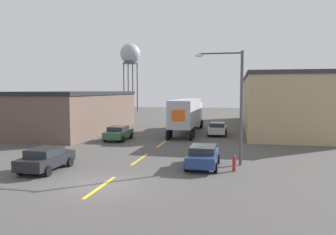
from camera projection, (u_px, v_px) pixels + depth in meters
The scene contains 12 objects.
ground_plane at pixel (102, 186), 17.23m from camera, with size 160.00×160.00×0.00m, color #4C4947.
road_centerline at pixel (140, 159), 23.82m from camera, with size 0.20×18.00×0.01m.
warehouse_left at pixel (67, 112), 39.75m from camera, with size 11.11×18.99×4.87m.
warehouse_right at pixel (279, 102), 44.01m from camera, with size 9.34×30.03×6.89m.
semi_truck at pixel (187, 113), 38.39m from camera, with size 2.85×13.61×3.98m.
parked_car_left_near at pixel (46, 159), 20.42m from camera, with size 2.03×4.13×1.43m.
parked_car_left_far at pixel (119, 133), 32.87m from camera, with size 2.03×4.13×1.43m.
parked_car_right_near at pixel (203, 156), 21.27m from camera, with size 2.03×4.13×1.43m.
parked_car_right_far at pixel (217, 129), 36.53m from camera, with size 2.03×4.13×1.43m.
water_tower at pixel (130, 55), 78.08m from camera, with size 4.83×4.83×16.18m.
street_lamp at pixel (235, 98), 21.71m from camera, with size 3.22×0.32×7.60m.
fire_hydrant at pixel (234, 163), 20.24m from camera, with size 0.22×0.22×1.00m.
Camera 1 is at (6.89, -15.78, 5.00)m, focal length 35.00 mm.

